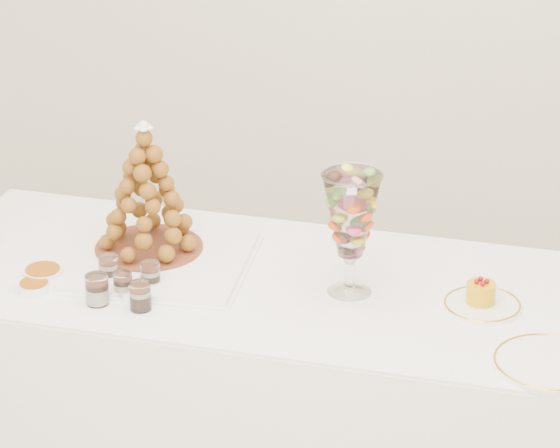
# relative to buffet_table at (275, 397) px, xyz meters

# --- Properties ---
(buffet_table) EXTENTS (1.88, 0.82, 0.70)m
(buffet_table) POSITION_rel_buffet_table_xyz_m (0.00, 0.00, 0.00)
(buffet_table) COLOR white
(buffet_table) RESTS_ON ground
(lace_tray) EXTENTS (0.56, 0.43, 0.02)m
(lace_tray) POSITION_rel_buffet_table_xyz_m (-0.37, 0.02, 0.36)
(lace_tray) COLOR white
(lace_tray) RESTS_ON buffet_table
(macaron_vase) EXTENTS (0.15, 0.15, 0.32)m
(macaron_vase) POSITION_rel_buffet_table_xyz_m (0.20, -0.02, 0.56)
(macaron_vase) COLOR white
(macaron_vase) RESTS_ON buffet_table
(cake_plate) EXTENTS (0.20, 0.20, 0.01)m
(cake_plate) POSITION_rel_buffet_table_xyz_m (0.53, -0.02, 0.36)
(cake_plate) COLOR white
(cake_plate) RESTS_ON buffet_table
(spare_plate) EXTENTS (0.26, 0.26, 0.01)m
(spare_plate) POSITION_rel_buffet_table_xyz_m (0.70, -0.27, 0.36)
(spare_plate) COLOR white
(spare_plate) RESTS_ON buffet_table
(verrine_a) EXTENTS (0.06, 0.06, 0.07)m
(verrine_a) POSITION_rel_buffet_table_xyz_m (-0.42, -0.09, 0.39)
(verrine_a) COLOR white
(verrine_a) RESTS_ON buffet_table
(verrine_b) EXTENTS (0.05, 0.05, 0.06)m
(verrine_b) POSITION_rel_buffet_table_xyz_m (-0.35, -0.16, 0.38)
(verrine_b) COLOR white
(verrine_b) RESTS_ON buffet_table
(verrine_c) EXTENTS (0.06, 0.06, 0.07)m
(verrine_c) POSITION_rel_buffet_table_xyz_m (-0.30, -0.10, 0.39)
(verrine_c) COLOR white
(verrine_c) RESTS_ON buffet_table
(verrine_d) EXTENTS (0.07, 0.07, 0.08)m
(verrine_d) POSITION_rel_buffet_table_xyz_m (-0.40, -0.22, 0.39)
(verrine_d) COLOR white
(verrine_d) RESTS_ON buffet_table
(verrine_e) EXTENTS (0.06, 0.06, 0.07)m
(verrine_e) POSITION_rel_buffet_table_xyz_m (-0.29, -0.22, 0.39)
(verrine_e) COLOR white
(verrine_e) RESTS_ON buffet_table
(ramekin_back) EXTENTS (0.10, 0.10, 0.03)m
(ramekin_back) POSITION_rel_buffet_table_xyz_m (-0.58, -0.13, 0.37)
(ramekin_back) COLOR white
(ramekin_back) RESTS_ON buffet_table
(ramekin_front) EXTENTS (0.08, 0.08, 0.03)m
(ramekin_front) POSITION_rel_buffet_table_xyz_m (-0.58, -0.19, 0.36)
(ramekin_front) COLOR white
(ramekin_front) RESTS_ON buffet_table
(croquembouche) EXTENTS (0.30, 0.30, 0.36)m
(croquembouche) POSITION_rel_buffet_table_xyz_m (-0.36, 0.08, 0.54)
(croquembouche) COLOR brown
(croquembouche) RESTS_ON lace_tray
(mousse_cake) EXTENTS (0.07, 0.07, 0.06)m
(mousse_cake) POSITION_rel_buffet_table_xyz_m (0.52, -0.02, 0.39)
(mousse_cake) COLOR #D19C09
(mousse_cake) RESTS_ON cake_plate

